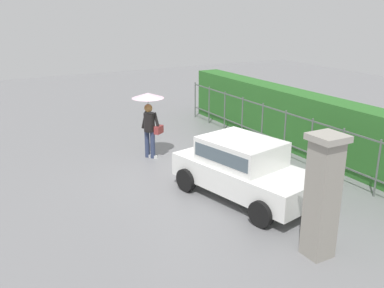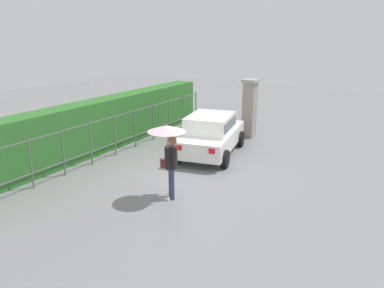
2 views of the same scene
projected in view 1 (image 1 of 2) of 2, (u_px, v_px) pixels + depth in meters
ground_plane at (190, 174)px, 12.23m from camera, size 40.00×40.00×0.00m
car at (243, 166)px, 10.57m from camera, size 3.97×2.47×1.48m
pedestrian at (149, 111)px, 13.20m from camera, size 1.00×1.00×2.04m
gate_pillar at (322, 196)px, 7.91m from camera, size 0.60×0.60×2.42m
fence_section at (285, 131)px, 13.44m from camera, size 11.56×0.05×1.50m
hedge_row at (307, 124)px, 13.82m from camera, size 12.51×0.90×1.90m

